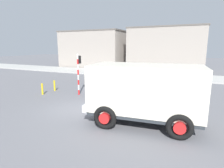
{
  "coord_description": "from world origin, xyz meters",
  "views": [
    {
      "loc": [
        6.15,
        -8.93,
        3.76
      ],
      "look_at": [
        1.0,
        2.5,
        1.2
      ],
      "focal_mm": 29.68,
      "sensor_mm": 36.0,
      "label": 1
    }
  ],
  "objects_px": {
    "cyclist": "(96,86)",
    "traffic_light_pole": "(79,69)",
    "truck_foreground": "(145,90)",
    "bollard_far": "(54,86)",
    "car_red_near": "(112,75)",
    "bollard_near": "(42,89)"
  },
  "relations": [
    {
      "from": "traffic_light_pole",
      "to": "car_red_near",
      "type": "distance_m",
      "value": 5.79
    },
    {
      "from": "truck_foreground",
      "to": "traffic_light_pole",
      "type": "distance_m",
      "value": 6.96
    },
    {
      "from": "traffic_light_pole",
      "to": "cyclist",
      "type": "bearing_deg",
      "value": -0.5
    },
    {
      "from": "cyclist",
      "to": "traffic_light_pole",
      "type": "xyz_separation_m",
      "value": [
        -1.54,
        0.01,
        1.2
      ]
    },
    {
      "from": "truck_foreground",
      "to": "car_red_near",
      "type": "distance_m",
      "value": 10.71
    },
    {
      "from": "truck_foreground",
      "to": "cyclist",
      "type": "relative_size",
      "value": 3.28
    },
    {
      "from": "car_red_near",
      "to": "truck_foreground",
      "type": "bearing_deg",
      "value": -57.47
    },
    {
      "from": "bollard_far",
      "to": "truck_foreground",
      "type": "bearing_deg",
      "value": -22.02
    },
    {
      "from": "traffic_light_pole",
      "to": "car_red_near",
      "type": "height_order",
      "value": "traffic_light_pole"
    },
    {
      "from": "bollard_far",
      "to": "traffic_light_pole",
      "type": "bearing_deg",
      "value": -3.85
    },
    {
      "from": "cyclist",
      "to": "truck_foreground",
      "type": "bearing_deg",
      "value": -36.35
    },
    {
      "from": "bollard_near",
      "to": "bollard_far",
      "type": "xyz_separation_m",
      "value": [
        0.0,
        1.4,
        0.0
      ]
    },
    {
      "from": "traffic_light_pole",
      "to": "car_red_near",
      "type": "xyz_separation_m",
      "value": [
        0.35,
        5.64,
        -1.25
      ]
    },
    {
      "from": "traffic_light_pole",
      "to": "bollard_near",
      "type": "height_order",
      "value": "traffic_light_pole"
    },
    {
      "from": "cyclist",
      "to": "bollard_far",
      "type": "bearing_deg",
      "value": 177.38
    },
    {
      "from": "truck_foreground",
      "to": "bollard_far",
      "type": "bearing_deg",
      "value": 157.98
    },
    {
      "from": "cyclist",
      "to": "bollard_near",
      "type": "height_order",
      "value": "cyclist"
    },
    {
      "from": "cyclist",
      "to": "bollard_near",
      "type": "relative_size",
      "value": 1.91
    },
    {
      "from": "truck_foreground",
      "to": "traffic_light_pole",
      "type": "bearing_deg",
      "value": 151.11
    },
    {
      "from": "traffic_light_pole",
      "to": "bollard_far",
      "type": "distance_m",
      "value": 3.12
    },
    {
      "from": "truck_foreground",
      "to": "bollard_far",
      "type": "distance_m",
      "value": 9.51
    },
    {
      "from": "cyclist",
      "to": "traffic_light_pole",
      "type": "bearing_deg",
      "value": 179.5
    }
  ]
}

